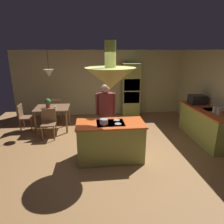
# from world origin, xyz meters

# --- Properties ---
(ground) EXTENTS (8.16, 8.16, 0.00)m
(ground) POSITION_xyz_m (0.00, 0.00, 0.00)
(ground) COLOR #9E7042
(wall_back) EXTENTS (6.80, 0.10, 2.55)m
(wall_back) POSITION_xyz_m (0.00, 3.45, 1.27)
(wall_back) COLOR beige
(wall_back) RESTS_ON ground
(kitchen_island) EXTENTS (1.58, 0.79, 0.95)m
(kitchen_island) POSITION_xyz_m (0.00, -0.20, 0.47)
(kitchen_island) COLOR #A0A84C
(kitchen_island) RESTS_ON ground
(counter_run_right) EXTENTS (0.73, 2.07, 0.93)m
(counter_run_right) POSITION_xyz_m (2.84, 0.60, 0.47)
(counter_run_right) COLOR #A0A84C
(counter_run_right) RESTS_ON ground
(oven_tower) EXTENTS (0.66, 0.62, 2.06)m
(oven_tower) POSITION_xyz_m (1.10, 3.04, 1.03)
(oven_tower) COLOR #A0A84C
(oven_tower) RESTS_ON ground
(dining_table) EXTENTS (1.07, 0.86, 0.76)m
(dining_table) POSITION_xyz_m (-1.70, 1.90, 0.66)
(dining_table) COLOR brown
(dining_table) RESTS_ON ground
(person_at_island) EXTENTS (0.53, 0.23, 1.71)m
(person_at_island) POSITION_xyz_m (-0.06, 0.47, 0.99)
(person_at_island) COLOR tan
(person_at_island) RESTS_ON ground
(range_hood) EXTENTS (1.10, 1.10, 1.00)m
(range_hood) POSITION_xyz_m (0.00, -0.20, 1.98)
(range_hood) COLOR #A0A84C
(pendant_light_over_table) EXTENTS (0.32, 0.32, 0.82)m
(pendant_light_over_table) POSITION_xyz_m (-1.70, 1.90, 1.86)
(pendant_light_over_table) COLOR beige
(chair_facing_island) EXTENTS (0.40, 0.40, 0.87)m
(chair_facing_island) POSITION_xyz_m (-1.70, 1.25, 0.50)
(chair_facing_island) COLOR brown
(chair_facing_island) RESTS_ON ground
(chair_by_back_wall) EXTENTS (0.40, 0.40, 0.87)m
(chair_by_back_wall) POSITION_xyz_m (-1.70, 2.55, 0.50)
(chair_by_back_wall) COLOR brown
(chair_by_back_wall) RESTS_ON ground
(chair_at_corner) EXTENTS (0.40, 0.40, 0.87)m
(chair_at_corner) POSITION_xyz_m (-2.61, 1.90, 0.50)
(chair_at_corner) COLOR brown
(chair_at_corner) RESTS_ON ground
(potted_plant_on_table) EXTENTS (0.20, 0.20, 0.30)m
(potted_plant_on_table) POSITION_xyz_m (-1.81, 1.88, 0.93)
(potted_plant_on_table) COLOR #99382D
(potted_plant_on_table) RESTS_ON dining_table
(cup_on_table) EXTENTS (0.07, 0.07, 0.09)m
(cup_on_table) POSITION_xyz_m (-1.56, 1.68, 0.81)
(cup_on_table) COLOR white
(cup_on_table) RESTS_ON dining_table
(canister_flour) EXTENTS (0.11, 0.11, 0.21)m
(canister_flour) POSITION_xyz_m (2.84, 0.09, 1.03)
(canister_flour) COLOR silver
(canister_flour) RESTS_ON counter_run_right
(canister_sugar) EXTENTS (0.11, 0.11, 0.17)m
(canister_sugar) POSITION_xyz_m (2.84, 0.27, 1.01)
(canister_sugar) COLOR silver
(canister_sugar) RESTS_ON counter_run_right
(microwave_on_counter) EXTENTS (0.46, 0.36, 0.28)m
(microwave_on_counter) POSITION_xyz_m (2.84, 1.21, 1.07)
(microwave_on_counter) COLOR #232326
(microwave_on_counter) RESTS_ON counter_run_right
(cooking_pot_on_cooktop) EXTENTS (0.18, 0.18, 0.12)m
(cooking_pot_on_cooktop) POSITION_xyz_m (-0.16, -0.33, 1.01)
(cooking_pot_on_cooktop) COLOR #B2B2B7
(cooking_pot_on_cooktop) RESTS_ON kitchen_island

